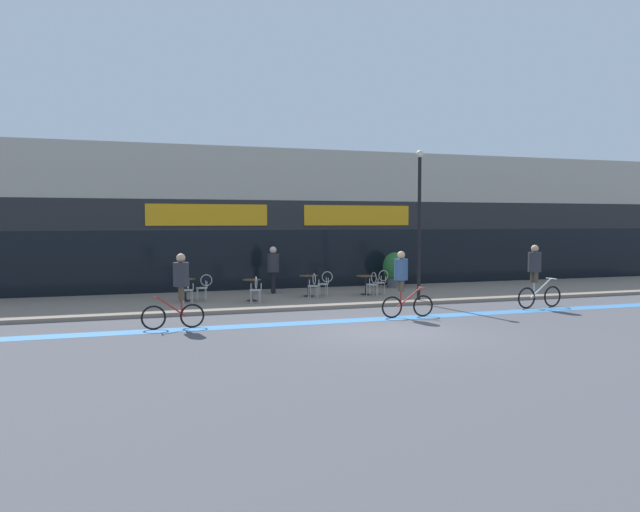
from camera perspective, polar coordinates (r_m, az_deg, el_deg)
name	(u,v)px	position (r m, az deg, el deg)	size (l,w,h in m)	color
ground_plane	(389,333)	(16.25, 6.29, -6.98)	(120.00, 120.00, 0.00)	#4C4C51
sidewalk_slab	(306,298)	(22.95, -1.33, -3.84)	(40.00, 5.50, 0.12)	gray
storefront_facade	(274,221)	(27.32, -4.27, 3.25)	(40.00, 4.06, 5.83)	#B2A899
bike_lane_stripe	(358,320)	(18.18, 3.45, -5.87)	(36.00, 0.70, 0.01)	#3D7AB7
bistro_table_0	(185,285)	(21.97, -12.21, -2.62)	(0.68, 0.68, 0.77)	black
bistro_table_1	(252,286)	(21.64, -6.25, -2.71)	(0.63, 0.63, 0.75)	black
bistro_table_2	(309,281)	(22.82, -1.06, -2.34)	(0.68, 0.68, 0.77)	black
bistro_table_3	(366,281)	(23.41, 4.22, -2.29)	(0.74, 0.74, 0.72)	black
cafe_chair_0_near	(188,288)	(21.36, -12.02, -2.87)	(0.42, 0.58, 0.90)	#B7B2AD
cafe_chair_0_side	(204,285)	(22.05, -10.59, -2.67)	(0.58, 0.41, 0.90)	#B7B2AD
cafe_chair_1_near	(256,288)	(21.03, -5.91, -2.91)	(0.43, 0.59, 0.90)	#B7B2AD
cafe_chair_2_near	(314,284)	(22.23, -0.59, -2.57)	(0.43, 0.59, 0.90)	#B7B2AD
cafe_chair_2_side	(325,282)	(23.01, 0.44, -2.37)	(0.60, 0.44, 0.90)	#B7B2AD
cafe_chair_3_near	(373,282)	(22.83, 4.84, -2.43)	(0.42, 0.59, 0.90)	#B7B2AD
cafe_chair_3_side	(381,280)	(23.66, 5.62, -2.23)	(0.59, 0.43, 0.90)	#B7B2AD
planter_pot	(395,269)	(26.08, 6.85, -1.16)	(1.01, 1.01, 1.46)	#4C4C51
lamp_post	(419,214)	(21.97, 9.07, 3.82)	(0.26, 0.26, 5.21)	black
cyclist_0	(179,285)	(17.03, -12.77, -2.62)	(1.66, 0.48, 2.01)	black
cyclist_1	(536,272)	(21.74, 19.15, -1.43)	(1.80, 0.53, 2.09)	black
cyclist_2	(403,280)	(18.67, 7.58, -2.15)	(1.66, 0.48, 1.99)	black
pedestrian_near_end	(273,266)	(23.83, -4.31, -0.87)	(0.52, 0.52, 1.79)	black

